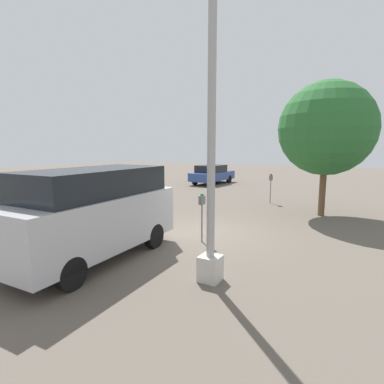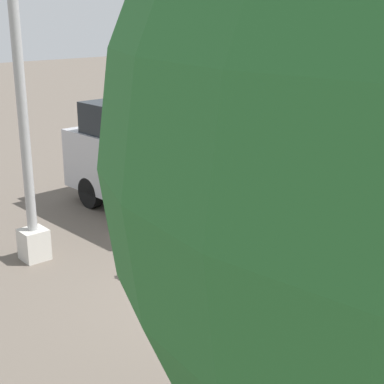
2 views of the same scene
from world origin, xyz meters
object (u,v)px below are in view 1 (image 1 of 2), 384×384
object	(u,v)px
street_tree	(326,129)
parking_meter_near	(202,206)
car_distant	(212,174)
lamp_post	(211,176)
parking_meter_far	(271,182)
parked_van	(93,211)

from	to	relation	value
street_tree	parking_meter_near	bearing A→B (deg)	-25.23
car_distant	street_tree	size ratio (longest dim) A/B	0.81
parking_meter_near	lamp_post	bearing A→B (deg)	41.14
parking_meter_near	car_distant	distance (m)	14.78
car_distant	street_tree	world-z (taller)	street_tree
car_distant	street_tree	xyz separation A→B (m)	(7.74, 8.92, 2.81)
parking_meter_far	car_distant	xyz separation A→B (m)	(-5.97, -6.28, -0.34)
parking_meter_near	parking_meter_far	world-z (taller)	parking_meter_far
lamp_post	car_distant	size ratio (longest dim) A/B	1.45
parked_van	car_distant	bearing A→B (deg)	-166.73
parked_van	car_distant	distance (m)	16.62
parking_meter_far	car_distant	size ratio (longest dim) A/B	0.34
lamp_post	car_distant	bearing A→B (deg)	-153.86
parking_meter_near	parked_van	xyz separation A→B (m)	(2.60, -1.73, 0.14)
street_tree	car_distant	bearing A→B (deg)	-130.93
car_distant	street_tree	distance (m)	12.14
parking_meter_near	parking_meter_far	size ratio (longest dim) A/B	0.99
parked_van	street_tree	world-z (taller)	street_tree
parking_meter_far	street_tree	size ratio (longest dim) A/B	0.28
parked_van	street_tree	size ratio (longest dim) A/B	0.87
parking_meter_near	parking_meter_far	xyz separation A→B (m)	(-7.42, 0.02, 0.01)
parking_meter_far	street_tree	xyz separation A→B (m)	(1.77, 2.65, 2.47)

